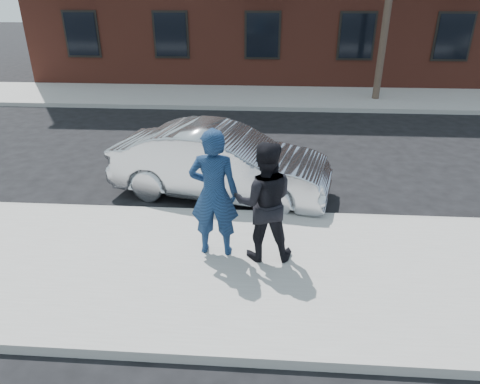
{
  "coord_description": "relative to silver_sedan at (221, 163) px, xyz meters",
  "views": [
    {
      "loc": [
        0.47,
        -5.58,
        3.99
      ],
      "look_at": [
        0.05,
        0.4,
        1.11
      ],
      "focal_mm": 32.0,
      "sensor_mm": 36.0,
      "label": 1
    }
  ],
  "objects": [
    {
      "name": "ground",
      "position": [
        0.5,
        -2.54,
        -0.74
      ],
      "size": [
        100.0,
        100.0,
        0.0
      ],
      "primitive_type": "plane",
      "color": "black",
      "rests_on": "ground"
    },
    {
      "name": "near_sidewalk",
      "position": [
        0.5,
        -2.79,
        -0.66
      ],
      "size": [
        50.0,
        3.5,
        0.15
      ],
      "primitive_type": "cube",
      "color": "gray",
      "rests_on": "ground"
    },
    {
      "name": "near_curb",
      "position": [
        0.5,
        -0.99,
        -0.66
      ],
      "size": [
        50.0,
        0.1,
        0.15
      ],
      "primitive_type": "cube",
      "color": "#999691",
      "rests_on": "ground"
    },
    {
      "name": "far_sidewalk",
      "position": [
        0.5,
        8.71,
        -0.66
      ],
      "size": [
        50.0,
        3.5,
        0.15
      ],
      "primitive_type": "cube",
      "color": "gray",
      "rests_on": "ground"
    },
    {
      "name": "far_curb",
      "position": [
        0.5,
        6.91,
        -0.66
      ],
      "size": [
        50.0,
        0.1,
        0.15
      ],
      "primitive_type": "cube",
      "color": "#999691",
      "rests_on": "ground"
    },
    {
      "name": "silver_sedan",
      "position": [
        0.0,
        0.0,
        0.0
      ],
      "size": [
        4.68,
        2.43,
        1.47
      ],
      "primitive_type": "imported",
      "rotation": [
        0.0,
        0.0,
        1.37
      ],
      "color": "#B7BABF",
      "rests_on": "ground"
    },
    {
      "name": "man_hoodie",
      "position": [
        0.17,
        -2.36,
        0.44
      ],
      "size": [
        0.76,
        0.54,
        2.05
      ],
      "rotation": [
        0.0,
        0.0,
        3.12
      ],
      "color": "navy",
      "rests_on": "near_sidewalk"
    },
    {
      "name": "man_peacoat",
      "position": [
        0.93,
        -2.43,
        0.36
      ],
      "size": [
        0.96,
        0.77,
        1.89
      ],
      "rotation": [
        0.0,
        0.0,
        3.2
      ],
      "color": "black",
      "rests_on": "near_sidewalk"
    }
  ]
}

